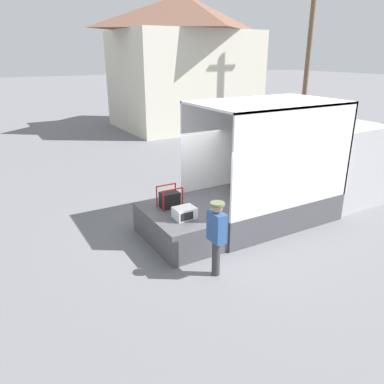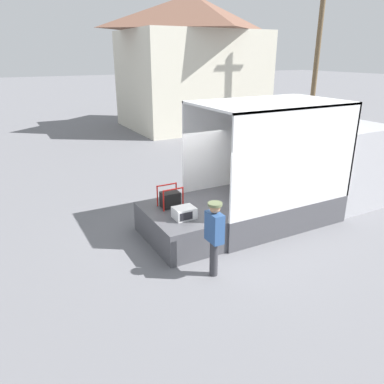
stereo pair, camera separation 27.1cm
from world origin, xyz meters
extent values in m
plane|color=slate|center=(0.00, 0.00, 0.00)|extent=(160.00, 160.00, 0.00)
cube|color=#B2B2B7|center=(5.11, 0.00, 1.25)|extent=(2.27, 2.25, 2.49)
cube|color=#4C4C51|center=(1.99, 0.00, 0.40)|extent=(3.98, 2.44, 0.79)
cube|color=white|center=(1.99, 1.19, 2.08)|extent=(3.98, 0.06, 2.58)
cube|color=white|center=(1.99, -1.19, 2.08)|extent=(3.98, 0.06, 2.58)
cube|color=white|center=(3.95, 0.00, 2.08)|extent=(0.06, 2.44, 2.58)
cube|color=white|center=(1.99, 0.00, 3.34)|extent=(3.98, 2.44, 0.06)
cylinder|color=silver|center=(1.98, -0.03, 1.00)|extent=(0.33, 0.33, 0.42)
cube|color=#2D7F33|center=(2.35, -0.72, 0.96)|extent=(0.44, 0.32, 0.34)
cube|color=olive|center=(2.04, 0.87, 0.95)|extent=(0.44, 0.32, 0.32)
cube|color=#4C4C51|center=(-0.76, 0.00, 0.40)|extent=(1.52, 2.32, 0.79)
cube|color=white|center=(-0.79, -0.41, 0.93)|extent=(0.51, 0.42, 0.28)
cube|color=black|center=(-0.84, -0.62, 0.93)|extent=(0.33, 0.01, 0.19)
cube|color=black|center=(-0.78, 0.40, 0.99)|extent=(0.46, 0.34, 0.41)
cylinder|color=slate|center=(-0.59, 0.40, 1.01)|extent=(0.17, 0.19, 0.19)
cylinder|color=red|center=(-1.05, 0.21, 1.07)|extent=(0.04, 0.04, 0.56)
cylinder|color=red|center=(-0.51, 0.21, 1.07)|extent=(0.04, 0.04, 0.56)
cylinder|color=red|center=(-1.05, 0.60, 1.07)|extent=(0.04, 0.04, 0.56)
cylinder|color=red|center=(-0.51, 0.60, 1.07)|extent=(0.04, 0.04, 0.56)
cylinder|color=red|center=(-0.78, 0.21, 1.34)|extent=(0.54, 0.04, 0.04)
cylinder|color=red|center=(-0.78, 0.60, 1.34)|extent=(0.54, 0.04, 0.04)
cylinder|color=#38383D|center=(-0.80, -1.82, 0.41)|extent=(0.18, 0.18, 0.82)
cube|color=#2D5189|center=(-0.80, -1.82, 1.14)|extent=(0.24, 0.44, 0.65)
sphere|color=tan|center=(-0.80, -1.82, 1.58)|extent=(0.23, 0.23, 0.23)
cylinder|color=#606B47|center=(-0.80, -1.82, 1.66)|extent=(0.30, 0.30, 0.06)
cube|color=black|center=(9.27, 1.95, 0.98)|extent=(2.07, 1.96, 0.12)
cube|color=beige|center=(7.36, 14.36, 2.94)|extent=(8.24, 6.38, 5.88)
pyramid|color=brown|center=(7.36, 14.36, 6.91)|extent=(8.65, 6.70, 2.06)
cylinder|color=brown|center=(12.17, 8.51, 4.63)|extent=(0.28, 0.28, 9.26)
camera|label=1|loc=(-4.78, -7.67, 4.54)|focal=35.00mm
camera|label=2|loc=(-4.54, -7.80, 4.54)|focal=35.00mm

